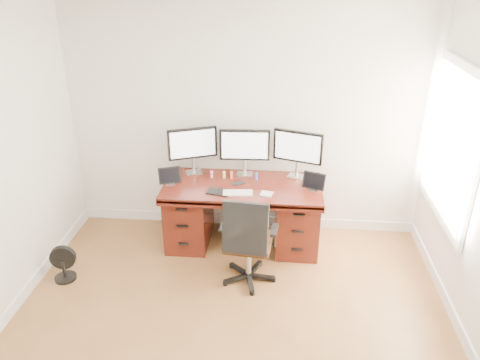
# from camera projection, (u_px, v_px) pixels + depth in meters

# --- Properties ---
(back_wall) EXTENTS (4.00, 0.10, 2.70)m
(back_wall) POSITION_uv_depth(u_px,v_px,m) (246.00, 118.00, 5.17)
(back_wall) COLOR white
(back_wall) RESTS_ON ground
(desk) EXTENTS (1.70, 0.80, 0.75)m
(desk) POSITION_uv_depth(u_px,v_px,m) (243.00, 212.00, 5.20)
(desk) COLOR #47150E
(desk) RESTS_ON ground
(office_chair) EXTENTS (0.57, 0.56, 0.97)m
(office_chair) POSITION_uv_depth(u_px,v_px,m) (248.00, 255.00, 4.59)
(office_chair) COLOR black
(office_chair) RESTS_ON ground
(floor_fan) EXTENTS (0.26, 0.22, 0.37)m
(floor_fan) POSITION_uv_depth(u_px,v_px,m) (63.00, 264.00, 4.69)
(floor_fan) COLOR black
(floor_fan) RESTS_ON ground
(monitor_left) EXTENTS (0.52, 0.24, 0.53)m
(monitor_left) POSITION_uv_depth(u_px,v_px,m) (193.00, 145.00, 5.17)
(monitor_left) COLOR silver
(monitor_left) RESTS_ON desk
(monitor_center) EXTENTS (0.55, 0.15, 0.53)m
(monitor_center) POSITION_uv_depth(u_px,v_px,m) (245.00, 147.00, 5.12)
(monitor_center) COLOR silver
(monitor_center) RESTS_ON desk
(monitor_right) EXTENTS (0.53, 0.21, 0.53)m
(monitor_right) POSITION_uv_depth(u_px,v_px,m) (298.00, 148.00, 5.07)
(monitor_right) COLOR silver
(monitor_right) RESTS_ON desk
(tablet_left) EXTENTS (0.25, 0.15, 0.19)m
(tablet_left) POSITION_uv_depth(u_px,v_px,m) (170.00, 177.00, 5.01)
(tablet_left) COLOR silver
(tablet_left) RESTS_ON desk
(tablet_right) EXTENTS (0.25, 0.15, 0.19)m
(tablet_right) POSITION_uv_depth(u_px,v_px,m) (314.00, 182.00, 4.88)
(tablet_right) COLOR silver
(tablet_right) RESTS_ON desk
(keyboard) EXTENTS (0.32, 0.16, 0.01)m
(keyboard) POSITION_uv_depth(u_px,v_px,m) (238.00, 193.00, 4.84)
(keyboard) COLOR white
(keyboard) RESTS_ON desk
(trackpad) EXTENTS (0.15, 0.15, 0.01)m
(trackpad) POSITION_uv_depth(u_px,v_px,m) (267.00, 194.00, 4.82)
(trackpad) COLOR silver
(trackpad) RESTS_ON desk
(drawing_tablet) EXTENTS (0.27, 0.20, 0.01)m
(drawing_tablet) POSITION_uv_depth(u_px,v_px,m) (219.00, 192.00, 4.86)
(drawing_tablet) COLOR black
(drawing_tablet) RESTS_ON desk
(phone) EXTENTS (0.16, 0.12, 0.01)m
(phone) POSITION_uv_depth(u_px,v_px,m) (238.00, 183.00, 5.05)
(phone) COLOR black
(phone) RESTS_ON desk
(figurine_pink) EXTENTS (0.04, 0.04, 0.09)m
(figurine_pink) POSITION_uv_depth(u_px,v_px,m) (212.00, 174.00, 5.17)
(figurine_pink) COLOR pink
(figurine_pink) RESTS_ON desk
(figurine_yellow) EXTENTS (0.04, 0.04, 0.09)m
(figurine_yellow) POSITION_uv_depth(u_px,v_px,m) (224.00, 174.00, 5.16)
(figurine_yellow) COLOR #DDDD5C
(figurine_yellow) RESTS_ON desk
(figurine_orange) EXTENTS (0.04, 0.04, 0.09)m
(figurine_orange) POSITION_uv_depth(u_px,v_px,m) (231.00, 175.00, 5.15)
(figurine_orange) COLOR #F66A41
(figurine_orange) RESTS_ON desk
(figurine_blue) EXTENTS (0.04, 0.04, 0.09)m
(figurine_blue) POSITION_uv_depth(u_px,v_px,m) (256.00, 175.00, 5.13)
(figurine_blue) COLOR #4B65F0
(figurine_blue) RESTS_ON desk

